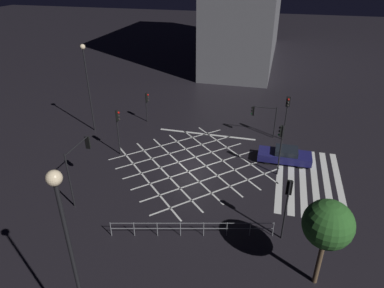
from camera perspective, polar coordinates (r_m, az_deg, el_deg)
The scene contains 14 objects.
ground_plane at distance 29.25m, azimuth 0.00°, elevation -3.36°, with size 200.00×200.00×0.00m, color black.
road_markings at distance 28.87m, azimuth 10.56°, elevation -4.36°, with size 14.57×19.36×0.01m.
traffic_light_nw_main at distance 25.33m, azimuth -18.22°, elevation -2.03°, with size 3.08×0.36×4.26m.
traffic_light_median_south at distance 27.24m, azimuth 14.54°, elevation 0.62°, with size 0.36×0.39×4.37m.
traffic_light_ne_cross at distance 36.45m, azimuth -7.52°, elevation 7.06°, with size 0.36×0.39×3.25m.
traffic_light_se_main at distance 33.02m, azimuth 15.55°, elevation 5.52°, with size 0.39×0.36×4.43m.
traffic_light_sw_main at distance 21.05m, azimuth 15.64°, elevation -8.62°, with size 0.39×0.36×4.28m.
traffic_light_median_north at distance 30.01m, azimuth -12.24°, elevation 3.36°, with size 0.36×0.39×4.25m.
traffic_light_se_cross at distance 33.55m, azimuth 11.55°, elevation 4.88°, with size 0.36×2.43×3.22m.
street_lamp_east at distance 34.45m, azimuth -17.16°, elevation 11.15°, with size 0.49×0.49×8.67m.
street_lamp_west at distance 12.57m, azimuth -19.49°, elevation -16.81°, with size 0.49×0.49×9.97m.
street_tree_near at distance 18.32m, azimuth 21.71°, elevation -12.41°, with size 2.49×2.49×5.26m.
waiting_car at distance 30.39m, azimuth 15.21°, elevation -1.83°, with size 1.82×4.49×1.27m.
pedestrian_railing at distance 21.90m, azimuth 0.00°, elevation -13.72°, with size 2.59×9.88×1.05m.
Camera 1 is at (-24.15, -6.23, 15.28)m, focal length 32.00 mm.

